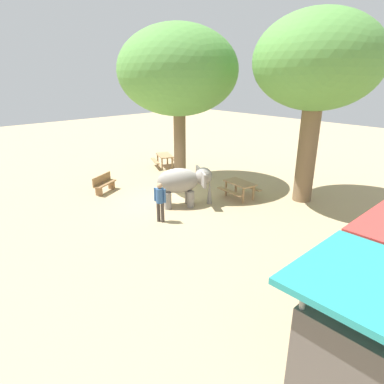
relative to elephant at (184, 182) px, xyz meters
The scene contains 9 objects.
ground_plane 1.30m from the elephant, 97.68° to the right, with size 60.00×60.00×0.00m, color tan.
elephant is the anchor object (origin of this frame).
person_handler 1.95m from the elephant, 20.05° to the left, with size 0.32×0.47×1.62m.
shade_tree_main 7.33m from the elephant, 144.39° to the left, with size 5.58×5.12×8.01m.
shade_tree_secondary 5.52m from the elephant, 127.54° to the right, with size 6.00×5.50×7.81m.
wooden_bench 4.39m from the elephant, 65.81° to the right, with size 1.43×0.98×0.88m.
picnic_table_near 6.54m from the elephant, 120.63° to the right, with size 1.96×1.97×0.78m.
picnic_table_far 2.80m from the elephant, 157.12° to the left, with size 1.66×1.68×0.78m.
market_stall_teal 9.87m from the elephant, 67.18° to the left, with size 2.50×2.50×2.52m.
Camera 1 is at (9.09, 10.98, 5.59)m, focal length 30.81 mm.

